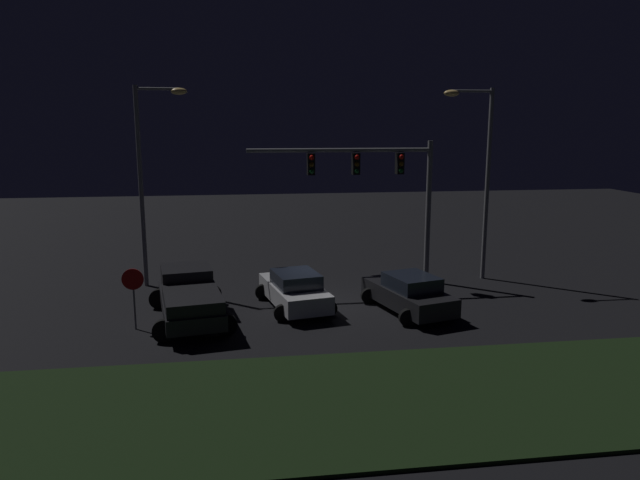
# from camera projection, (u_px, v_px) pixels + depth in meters

# --- Properties ---
(ground_plane) EXTENTS (80.00, 80.00, 0.00)m
(ground_plane) POSITION_uv_depth(u_px,v_px,m) (317.00, 305.00, 23.77)
(ground_plane) COLOR black
(grass_median) EXTENTS (21.12, 6.42, 0.10)m
(grass_median) POSITION_uv_depth(u_px,v_px,m) (363.00, 401.00, 15.30)
(grass_median) COLOR black
(grass_median) RESTS_ON ground_plane
(pickup_truck) EXTENTS (3.47, 5.65, 1.80)m
(pickup_truck) POSITION_uv_depth(u_px,v_px,m) (189.00, 294.00, 21.71)
(pickup_truck) COLOR black
(pickup_truck) RESTS_ON ground_plane
(car_sedan) EXTENTS (3.03, 4.67, 1.51)m
(car_sedan) POSITION_uv_depth(u_px,v_px,m) (295.00, 290.00, 23.21)
(car_sedan) COLOR #B7B7BC
(car_sedan) RESTS_ON ground_plane
(car_sedan_far) EXTENTS (3.20, 4.72, 1.51)m
(car_sedan_far) POSITION_uv_depth(u_px,v_px,m) (409.00, 293.00, 22.74)
(car_sedan_far) COLOR black
(car_sedan_far) RESTS_ON ground_plane
(traffic_signal_gantry) EXTENTS (8.32, 0.56, 6.50)m
(traffic_signal_gantry) POSITION_uv_depth(u_px,v_px,m) (377.00, 177.00, 26.05)
(traffic_signal_gantry) COLOR slate
(traffic_signal_gantry) RESTS_ON ground_plane
(street_lamp_left) EXTENTS (2.27, 0.44, 8.86)m
(street_lamp_left) POSITION_uv_depth(u_px,v_px,m) (149.00, 164.00, 25.64)
(street_lamp_left) COLOR slate
(street_lamp_left) RESTS_ON ground_plane
(street_lamp_right) EXTENTS (2.36, 0.44, 8.83)m
(street_lamp_right) POSITION_uv_depth(u_px,v_px,m) (480.00, 163.00, 26.82)
(street_lamp_right) COLOR slate
(street_lamp_right) RESTS_ON ground_plane
(stop_sign) EXTENTS (0.76, 0.08, 2.23)m
(stop_sign) POSITION_uv_depth(u_px,v_px,m) (133.00, 287.00, 20.57)
(stop_sign) COLOR slate
(stop_sign) RESTS_ON ground_plane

